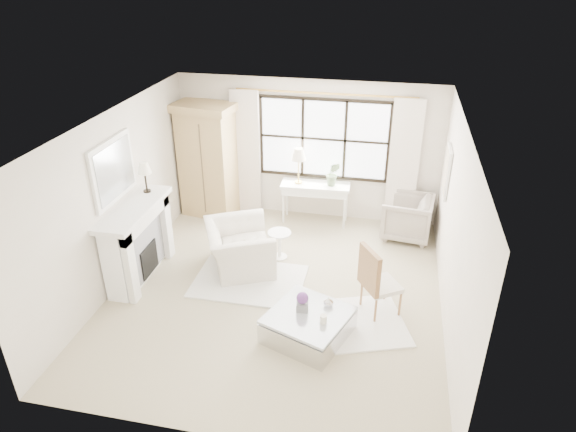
% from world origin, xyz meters
% --- Properties ---
extents(floor, '(5.50, 5.50, 0.00)m').
position_xyz_m(floor, '(0.00, 0.00, 0.00)').
color(floor, '#B9AB89').
rests_on(floor, ground).
extents(ceiling, '(5.50, 5.50, 0.00)m').
position_xyz_m(ceiling, '(0.00, 0.00, 2.70)').
color(ceiling, white).
rests_on(ceiling, ground).
extents(wall_back, '(5.00, 0.00, 5.00)m').
position_xyz_m(wall_back, '(0.00, 2.75, 1.35)').
color(wall_back, silver).
rests_on(wall_back, ground).
extents(wall_front, '(5.00, 0.00, 5.00)m').
position_xyz_m(wall_front, '(0.00, -2.75, 1.35)').
color(wall_front, white).
rests_on(wall_front, ground).
extents(wall_left, '(0.00, 5.50, 5.50)m').
position_xyz_m(wall_left, '(-2.50, 0.00, 1.35)').
color(wall_left, beige).
rests_on(wall_left, ground).
extents(wall_right, '(0.00, 5.50, 5.50)m').
position_xyz_m(wall_right, '(2.50, 0.00, 1.35)').
color(wall_right, white).
rests_on(wall_right, ground).
extents(window_pane, '(2.40, 0.02, 1.50)m').
position_xyz_m(window_pane, '(0.30, 2.73, 1.60)').
color(window_pane, white).
rests_on(window_pane, wall_back).
extents(window_frame, '(2.50, 0.04, 1.50)m').
position_xyz_m(window_frame, '(0.30, 2.72, 1.60)').
color(window_frame, black).
rests_on(window_frame, wall_back).
extents(curtain_rod, '(3.30, 0.04, 0.04)m').
position_xyz_m(curtain_rod, '(0.30, 2.67, 2.47)').
color(curtain_rod, '#B6893F').
rests_on(curtain_rod, wall_back).
extents(curtain_left, '(0.55, 0.10, 2.47)m').
position_xyz_m(curtain_left, '(-1.20, 2.65, 1.24)').
color(curtain_left, silver).
rests_on(curtain_left, ground).
extents(curtain_right, '(0.55, 0.10, 2.47)m').
position_xyz_m(curtain_right, '(1.80, 2.65, 1.24)').
color(curtain_right, white).
rests_on(curtain_right, ground).
extents(fireplace, '(0.58, 1.66, 1.26)m').
position_xyz_m(fireplace, '(-2.27, 0.00, 0.65)').
color(fireplace, white).
rests_on(fireplace, ground).
extents(mirror_frame, '(0.05, 1.15, 0.95)m').
position_xyz_m(mirror_frame, '(-2.47, 0.00, 1.84)').
color(mirror_frame, white).
rests_on(mirror_frame, wall_left).
extents(mirror_glass, '(0.02, 1.00, 0.80)m').
position_xyz_m(mirror_glass, '(-2.44, 0.00, 1.84)').
color(mirror_glass, '#B6BCC2').
rests_on(mirror_glass, wall_left).
extents(art_frame, '(0.04, 0.62, 0.82)m').
position_xyz_m(art_frame, '(2.47, 1.70, 1.55)').
color(art_frame, silver).
rests_on(art_frame, wall_right).
extents(art_canvas, '(0.01, 0.52, 0.72)m').
position_xyz_m(art_canvas, '(2.45, 1.70, 1.55)').
color(art_canvas, beige).
rests_on(art_canvas, wall_right).
extents(mantel_lamp, '(0.22, 0.22, 0.51)m').
position_xyz_m(mantel_lamp, '(-2.26, 0.54, 1.65)').
color(mantel_lamp, black).
rests_on(mantel_lamp, fireplace).
extents(armoire, '(1.21, 0.86, 2.24)m').
position_xyz_m(armoire, '(-1.90, 2.38, 1.14)').
color(armoire, tan).
rests_on(armoire, floor).
extents(console_table, '(1.32, 0.51, 0.80)m').
position_xyz_m(console_table, '(0.21, 2.43, 0.40)').
color(console_table, white).
rests_on(console_table, floor).
extents(console_lamp, '(0.28, 0.28, 0.69)m').
position_xyz_m(console_lamp, '(-0.12, 2.42, 1.36)').
color(console_lamp, '#B7953F').
rests_on(console_lamp, console_table).
extents(orchid_plant, '(0.27, 0.22, 0.47)m').
position_xyz_m(orchid_plant, '(0.54, 2.43, 1.04)').
color(orchid_plant, '#5F7951').
rests_on(orchid_plant, console_table).
extents(side_table, '(0.40, 0.40, 0.51)m').
position_xyz_m(side_table, '(-0.17, 0.99, 0.33)').
color(side_table, white).
rests_on(side_table, floor).
extents(rug_left, '(1.75, 1.24, 0.03)m').
position_xyz_m(rug_left, '(-0.49, 0.17, 0.02)').
color(rug_left, white).
rests_on(rug_left, floor).
extents(rug_right, '(1.88, 1.64, 0.03)m').
position_xyz_m(rug_right, '(1.19, -0.56, 0.01)').
color(rug_right, white).
rests_on(rug_right, floor).
extents(club_armchair, '(1.43, 1.50, 0.77)m').
position_xyz_m(club_armchair, '(-0.75, 0.55, 0.38)').
color(club_armchair, silver).
rests_on(club_armchair, floor).
extents(wingback_chair, '(0.98, 0.96, 0.80)m').
position_xyz_m(wingback_chair, '(1.95, 2.20, 0.40)').
color(wingback_chair, '#A4988B').
rests_on(wingback_chair, floor).
extents(french_chair, '(0.67, 0.67, 1.08)m').
position_xyz_m(french_chair, '(1.58, -0.17, 0.31)').
color(french_chair, '#9A6B40').
rests_on(french_chair, floor).
extents(coffee_table, '(1.29, 1.29, 0.38)m').
position_xyz_m(coffee_table, '(0.66, -0.91, 0.18)').
color(coffee_table, silver).
rests_on(coffee_table, floor).
extents(planter_box, '(0.18, 0.18, 0.12)m').
position_xyz_m(planter_box, '(0.56, -0.84, 0.44)').
color(planter_box, slate).
rests_on(planter_box, coffee_table).
extents(planter_flowers, '(0.16, 0.16, 0.16)m').
position_xyz_m(planter_flowers, '(0.56, -0.84, 0.58)').
color(planter_flowers, '#60307A').
rests_on(planter_flowers, planter_box).
extents(pillar_candle, '(0.09, 0.09, 0.12)m').
position_xyz_m(pillar_candle, '(0.88, -1.06, 0.44)').
color(pillar_candle, silver).
rests_on(pillar_candle, coffee_table).
extents(coffee_vase, '(0.15, 0.15, 0.14)m').
position_xyz_m(coffee_vase, '(0.90, -0.68, 0.45)').
color(coffee_vase, silver).
rests_on(coffee_vase, coffee_table).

